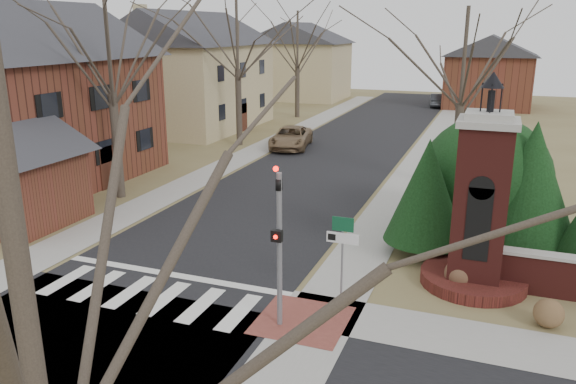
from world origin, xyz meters
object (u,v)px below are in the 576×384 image
at_px(brick_gate_monument, 479,218).
at_px(distant_car, 437,100).
at_px(pickup_truck, 291,137).
at_px(traffic_signal_pole, 279,234).
at_px(sign_post, 342,245).

relative_size(brick_gate_monument, distant_car, 1.63).
bearing_deg(pickup_truck, distant_car, 64.28).
xyz_separation_m(traffic_signal_pole, brick_gate_monument, (4.70, 4.42, -0.42)).
bearing_deg(sign_post, brick_gate_monument, 41.42).
bearing_deg(brick_gate_monument, pickup_truck, 125.62).
bearing_deg(brick_gate_monument, distant_car, 97.72).
bearing_deg(distant_car, sign_post, 85.02).
bearing_deg(pickup_truck, sign_post, -76.02).
xyz_separation_m(brick_gate_monument, distant_car, (-5.60, 41.30, -1.51)).
height_order(brick_gate_monument, pickup_truck, brick_gate_monument).
height_order(traffic_signal_pole, distant_car, traffic_signal_pole).
bearing_deg(traffic_signal_pole, brick_gate_monument, 43.24).
bearing_deg(traffic_signal_pole, sign_post, 47.57).
bearing_deg(sign_post, pickup_truck, 113.88).
relative_size(traffic_signal_pole, brick_gate_monument, 0.69).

